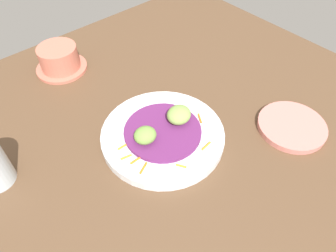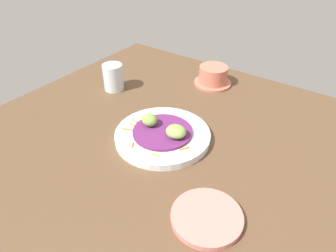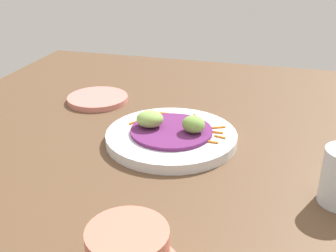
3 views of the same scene
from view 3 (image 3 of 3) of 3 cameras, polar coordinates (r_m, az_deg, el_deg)
name	(u,v)px [view 3 (image 3 of 3)]	position (r cm, az deg, el deg)	size (l,w,h in cm)	color
table_surface	(165,137)	(88.55, -0.45, -1.48)	(110.00, 110.00, 2.00)	brown
main_plate	(171,137)	(83.95, 0.45, -1.51)	(26.05, 26.05, 2.00)	silver
cabbage_bed	(171,131)	(83.36, 0.45, -0.67)	(16.27, 16.27, 0.74)	#60235B
carrot_garnish	(193,127)	(85.65, 3.35, -0.11)	(20.33, 12.45, 0.40)	orange
guac_scoop_left	(150,119)	(83.76, -2.47, 0.96)	(5.39, 4.91, 3.29)	#84A851
guac_scoop_center	(193,124)	(81.48, 3.46, 0.23)	(4.14, 4.57, 3.29)	#759E47
side_plate_small	(98,99)	(105.72, -9.48, 3.64)	(14.81, 14.81, 1.33)	tan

